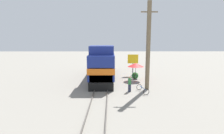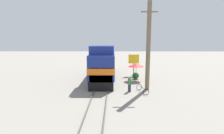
{
  "view_description": "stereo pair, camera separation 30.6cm",
  "coord_description": "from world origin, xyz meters",
  "px_view_note": "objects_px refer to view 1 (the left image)",
  "views": [
    {
      "loc": [
        1.05,
        -21.08,
        5.58
      ],
      "look_at": [
        1.2,
        -1.94,
        2.53
      ],
      "focal_mm": 28.0,
      "sensor_mm": 36.0,
      "label": 1
    },
    {
      "loc": [
        1.36,
        -21.08,
        5.58
      ],
      "look_at": [
        1.2,
        -1.94,
        2.53
      ],
      "focal_mm": 28.0,
      "sensor_mm": 36.0,
      "label": 2
    }
  ],
  "objects_px": {
    "utility_pole": "(148,46)",
    "bicycle": "(143,89)",
    "vendor_umbrella": "(136,65)",
    "billboard_sign": "(133,60)",
    "person_bystander": "(130,83)",
    "locomotive": "(103,64)"
  },
  "relations": [
    {
      "from": "vendor_umbrella",
      "to": "person_bystander",
      "type": "bearing_deg",
      "value": -104.75
    },
    {
      "from": "utility_pole",
      "to": "bicycle",
      "type": "height_order",
      "value": "utility_pole"
    },
    {
      "from": "utility_pole",
      "to": "billboard_sign",
      "type": "xyz_separation_m",
      "value": [
        -0.65,
        7.71,
        -2.49
      ]
    },
    {
      "from": "utility_pole",
      "to": "person_bystander",
      "type": "distance_m",
      "value": 4.53
    },
    {
      "from": "locomotive",
      "to": "bicycle",
      "type": "relative_size",
      "value": 7.17
    },
    {
      "from": "person_bystander",
      "to": "utility_pole",
      "type": "bearing_deg",
      "value": 23.24
    },
    {
      "from": "locomotive",
      "to": "billboard_sign",
      "type": "distance_m",
      "value": 4.96
    },
    {
      "from": "vendor_umbrella",
      "to": "person_bystander",
      "type": "distance_m",
      "value": 5.52
    },
    {
      "from": "utility_pole",
      "to": "vendor_umbrella",
      "type": "bearing_deg",
      "value": 99.2
    },
    {
      "from": "locomotive",
      "to": "person_bystander",
      "type": "relative_size",
      "value": 8.41
    },
    {
      "from": "billboard_sign",
      "to": "locomotive",
      "type": "bearing_deg",
      "value": -155.6
    },
    {
      "from": "utility_pole",
      "to": "billboard_sign",
      "type": "bearing_deg",
      "value": 94.79
    },
    {
      "from": "vendor_umbrella",
      "to": "bicycle",
      "type": "relative_size",
      "value": 1.22
    },
    {
      "from": "locomotive",
      "to": "vendor_umbrella",
      "type": "distance_m",
      "value": 4.66
    },
    {
      "from": "locomotive",
      "to": "bicycle",
      "type": "distance_m",
      "value": 8.37
    },
    {
      "from": "billboard_sign",
      "to": "bicycle",
      "type": "xyz_separation_m",
      "value": [
        -0.07,
        -8.93,
        -2.02
      ]
    },
    {
      "from": "utility_pole",
      "to": "bicycle",
      "type": "relative_size",
      "value": 4.89
    },
    {
      "from": "billboard_sign",
      "to": "person_bystander",
      "type": "relative_size",
      "value": 1.95
    },
    {
      "from": "bicycle",
      "to": "locomotive",
      "type": "bearing_deg",
      "value": -70.8
    },
    {
      "from": "utility_pole",
      "to": "bicycle",
      "type": "bearing_deg",
      "value": -120.48
    },
    {
      "from": "utility_pole",
      "to": "billboard_sign",
      "type": "height_order",
      "value": "utility_pole"
    },
    {
      "from": "vendor_umbrella",
      "to": "billboard_sign",
      "type": "height_order",
      "value": "billboard_sign"
    }
  ]
}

